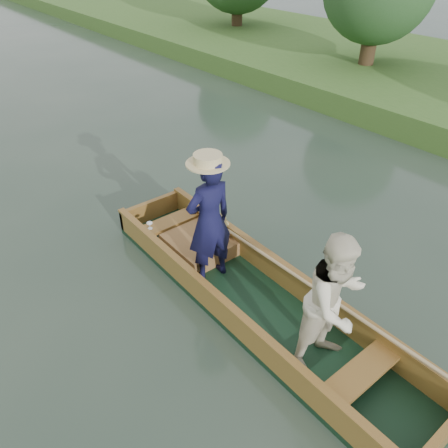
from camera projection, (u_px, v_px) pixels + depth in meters
ground at (253, 306)px, 5.60m from camera, size 120.00×120.00×0.00m
punt at (262, 275)px, 5.17m from camera, size 1.12×5.00×1.86m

